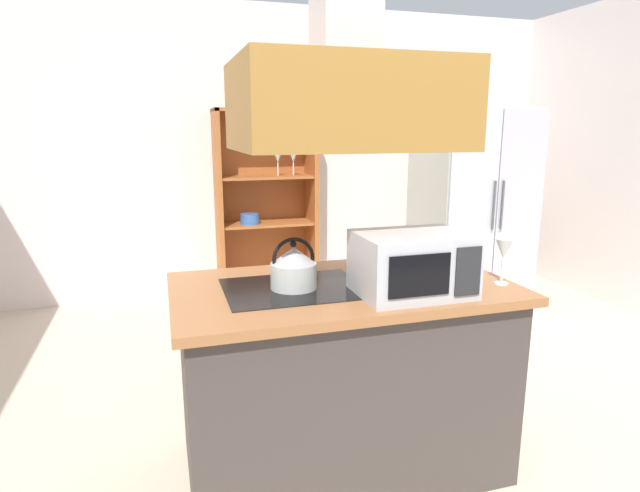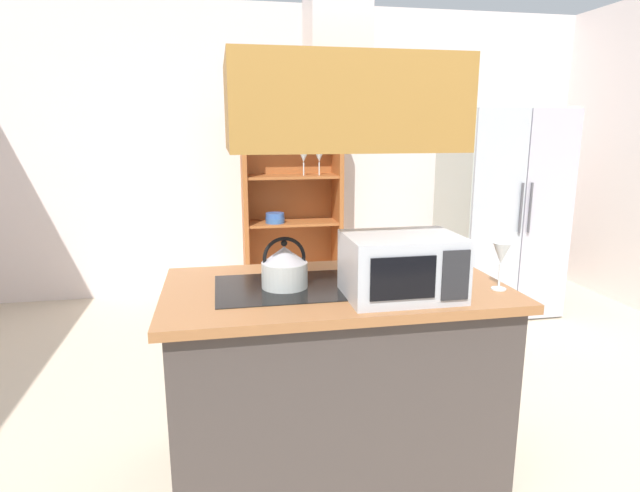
% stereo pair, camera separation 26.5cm
% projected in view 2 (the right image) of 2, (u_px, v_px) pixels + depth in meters
% --- Properties ---
extents(ground_plane, '(7.80, 7.80, 0.00)m').
position_uv_depth(ground_plane, '(375.00, 463.00, 2.54)').
color(ground_plane, beige).
extents(wall_back, '(6.00, 0.12, 2.70)m').
position_uv_depth(wall_back, '(289.00, 153.00, 5.11)').
color(wall_back, silver).
rests_on(wall_back, ground).
extents(kitchen_island, '(1.50, 0.86, 0.90)m').
position_uv_depth(kitchen_island, '(334.00, 377.00, 2.44)').
color(kitchen_island, '#413935').
rests_on(kitchen_island, ground).
extents(range_hood, '(0.90, 0.70, 1.21)m').
position_uv_depth(range_hood, '(336.00, 79.00, 2.15)').
color(range_hood, '#9F6E2F').
extents(refrigerator, '(0.90, 0.78, 1.75)m').
position_uv_depth(refrigerator, '(499.00, 211.00, 4.55)').
color(refrigerator, beige).
rests_on(refrigerator, ground).
extents(dish_cabinet, '(0.92, 0.40, 1.76)m').
position_uv_depth(dish_cabinet, '(291.00, 214.00, 5.03)').
color(dish_cabinet, '#A4592A').
rests_on(dish_cabinet, ground).
extents(kettle, '(0.20, 0.20, 0.22)m').
position_uv_depth(kettle, '(284.00, 267.00, 2.28)').
color(kettle, '#B6BCB8').
rests_on(kettle, kitchen_island).
extents(cutting_board, '(0.35, 0.26, 0.02)m').
position_uv_depth(cutting_board, '(386.00, 268.00, 2.59)').
color(cutting_board, tan).
rests_on(cutting_board, kitchen_island).
extents(microwave, '(0.46, 0.35, 0.26)m').
position_uv_depth(microwave, '(402.00, 266.00, 2.15)').
color(microwave, '#B7BABF').
rests_on(microwave, kitchen_island).
extents(wine_glass_on_counter, '(0.08, 0.08, 0.21)m').
position_uv_depth(wine_glass_on_counter, '(501.00, 255.00, 2.24)').
color(wine_glass_on_counter, silver).
rests_on(wine_glass_on_counter, kitchen_island).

